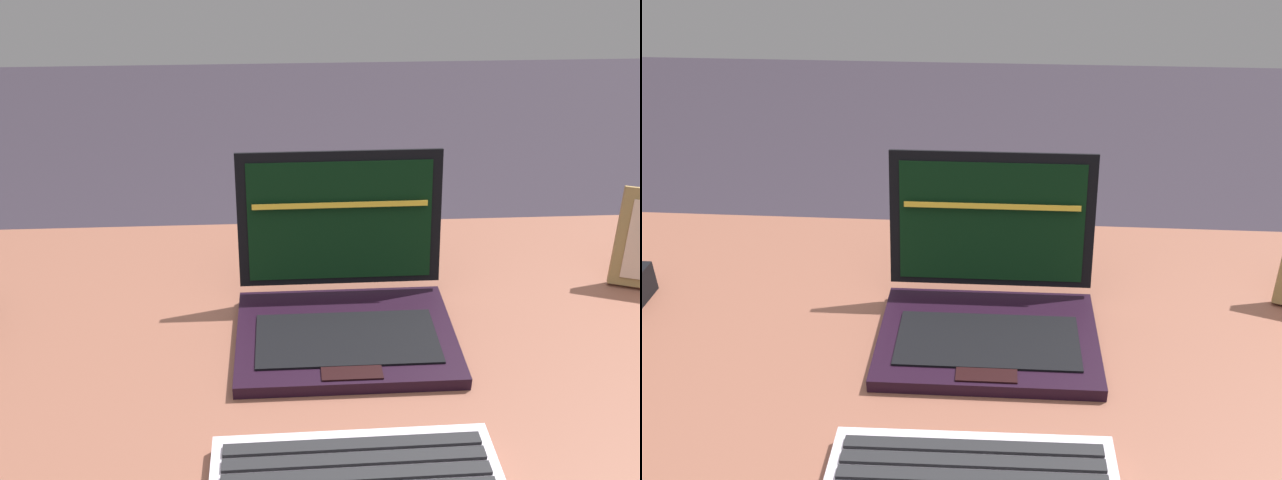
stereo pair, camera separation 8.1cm
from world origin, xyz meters
TOP-DOWN VIEW (x-y plane):
  - desk at (0.00, 0.00)m, footprint 1.46×0.68m
  - laptop_front at (0.02, 0.04)m, footprint 0.29×0.25m

SIDE VIEW (x-z plane):
  - desk at x=0.00m, z-range 0.26..0.98m
  - laptop_front at x=0.02m, z-range 0.66..0.87m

